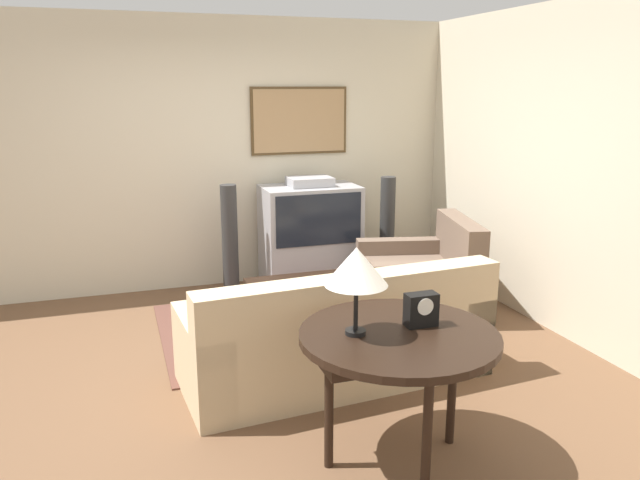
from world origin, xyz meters
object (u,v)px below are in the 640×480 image
table_lamp (356,267)px  speaker_tower_right (387,231)px  couch (338,340)px  coffee_table (306,286)px  speaker_tower_left (230,244)px  console_table (399,344)px  mantel_clock (421,310)px  tv (310,235)px  armchair (420,282)px

table_lamp → speaker_tower_right: 3.45m
couch → speaker_tower_right: speaker_tower_right is taller
table_lamp → speaker_tower_right: table_lamp is taller
coffee_table → speaker_tower_left: size_ratio=0.88×
console_table → mantel_clock: mantel_clock is taller
table_lamp → speaker_tower_left: table_lamp is taller
console_table → speaker_tower_left: bearing=96.4°
console_table → speaker_tower_right: (1.33, 3.07, -0.16)m
tv → speaker_tower_left: tv is taller
speaker_tower_left → console_table: bearing=-83.6°
armchair → table_lamp: (-1.44, -2.01, 0.84)m
table_lamp → armchair: bearing=54.2°
console_table → table_lamp: bearing=166.7°
tv → speaker_tower_left: (-0.84, -0.05, -0.01)m
tv → table_lamp: table_lamp is taller
table_lamp → tv: bearing=76.7°
mantel_clock → tv: bearing=83.6°
mantel_clock → speaker_tower_right: (1.18, 3.02, -0.32)m
console_table → tv: bearing=81.0°
console_table → couch: bearing=88.4°
couch → armchair: (1.19, 1.04, -0.01)m
speaker_tower_left → tv: bearing=3.7°
coffee_table → mantel_clock: bearing=-88.5°
coffee_table → armchair: bearing=3.4°
armchair → speaker_tower_left: 1.87m
coffee_table → table_lamp: (-0.33, -1.94, 0.74)m
coffee_table → table_lamp: bearing=-99.7°
coffee_table → table_lamp: table_lamp is taller
table_lamp → speaker_tower_right: bearing=62.6°
mantel_clock → speaker_tower_left: (-0.50, 3.02, -0.32)m
table_lamp → speaker_tower_left: size_ratio=0.43×
tv → speaker_tower_left: size_ratio=1.02×
mantel_clock → speaker_tower_left: 3.07m
speaker_tower_right → couch: bearing=-122.5°
couch → table_lamp: table_lamp is taller
couch → table_lamp: 1.30m
armchair → speaker_tower_right: bearing=-173.1°
table_lamp → speaker_tower_left: bearing=92.2°
couch → armchair: armchair is taller
tv → console_table: tv is taller
speaker_tower_right → tv: bearing=176.3°
coffee_table → console_table: (-0.10, -1.99, 0.31)m
console_table → mantel_clock: bearing=19.4°
coffee_table → speaker_tower_right: speaker_tower_right is taller
coffee_table → mantel_clock: size_ratio=5.32×
table_lamp → mantel_clock: table_lamp is taller
console_table → speaker_tower_right: size_ratio=0.96×
armchair → table_lamp: bearing=-22.2°
console_table → table_lamp: table_lamp is taller
console_table → coffee_table: bearing=87.1°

